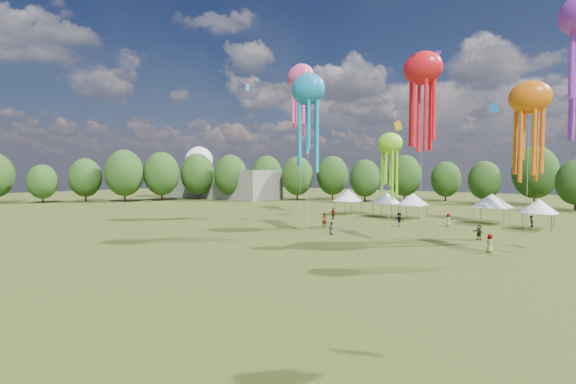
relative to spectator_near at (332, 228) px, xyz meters
The scene contains 8 objects.
ground 33.77m from the spectator_near, 77.20° to the right, with size 300.00×300.00×0.00m, color #384416.
spectator_near is the anchor object (origin of this frame).
spectators_far 12.92m from the spectator_near, 56.32° to the left, with size 26.80×23.22×1.93m.
festival_tents 22.63m from the spectator_near, 81.05° to the left, with size 33.70×8.49×4.38m.
show_kites 23.11m from the spectator_near, 52.25° to the left, with size 43.33×22.12×27.39m.
treeline 30.36m from the spectator_near, 83.03° to the left, with size 201.57×95.24×13.43m.
hangar 75.50m from the spectator_near, 148.80° to the left, with size 40.00×12.00×8.00m, color gray.
radome 92.74m from the spectator_near, 150.76° to the left, with size 9.00×9.00×16.00m.
Camera 1 is at (18.02, -7.24, 7.38)m, focal length 24.99 mm.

